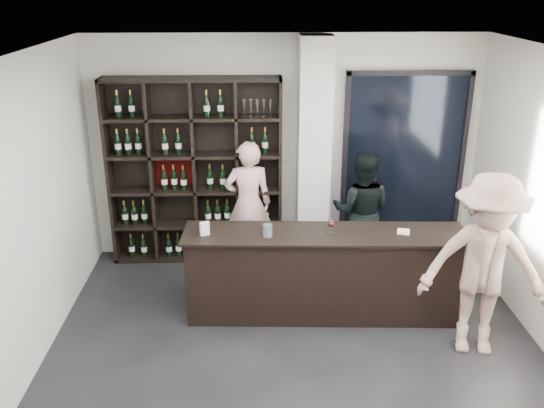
{
  "coord_description": "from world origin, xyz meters",
  "views": [
    {
      "loc": [
        -0.39,
        -4.44,
        3.5
      ],
      "look_at": [
        -0.22,
        1.1,
        1.33
      ],
      "focal_mm": 38.0,
      "sensor_mm": 36.0,
      "label": 1
    }
  ],
  "objects_px": {
    "customer": "(484,266)",
    "taster_pink": "(248,204)",
    "tasting_counter": "(324,274)",
    "taster_black": "(361,211)",
    "wine_shelf": "(195,172)"
  },
  "relations": [
    {
      "from": "customer",
      "to": "taster_pink",
      "type": "bearing_deg",
      "value": 150.77
    },
    {
      "from": "tasting_counter",
      "to": "taster_pink",
      "type": "xyz_separation_m",
      "value": [
        -0.83,
        1.3,
        0.33
      ]
    },
    {
      "from": "taster_black",
      "to": "taster_pink",
      "type": "bearing_deg",
      "value": 8.71
    },
    {
      "from": "wine_shelf",
      "to": "customer",
      "type": "bearing_deg",
      "value": -36.27
    },
    {
      "from": "tasting_counter",
      "to": "customer",
      "type": "distance_m",
      "value": 1.67
    },
    {
      "from": "wine_shelf",
      "to": "customer",
      "type": "distance_m",
      "value": 3.67
    },
    {
      "from": "wine_shelf",
      "to": "tasting_counter",
      "type": "xyz_separation_m",
      "value": [
        1.5,
        -1.47,
        -0.7
      ]
    },
    {
      "from": "customer",
      "to": "taster_black",
      "type": "bearing_deg",
      "value": 126.87
    },
    {
      "from": "tasting_counter",
      "to": "customer",
      "type": "height_order",
      "value": "customer"
    },
    {
      "from": "wine_shelf",
      "to": "taster_black",
      "type": "xyz_separation_m",
      "value": [
        2.1,
        -0.33,
        -0.43
      ]
    },
    {
      "from": "taster_pink",
      "to": "taster_black",
      "type": "distance_m",
      "value": 1.44
    },
    {
      "from": "tasting_counter",
      "to": "taster_pink",
      "type": "relative_size",
      "value": 1.83
    },
    {
      "from": "taster_black",
      "to": "customer",
      "type": "height_order",
      "value": "customer"
    },
    {
      "from": "wine_shelf",
      "to": "customer",
      "type": "height_order",
      "value": "wine_shelf"
    },
    {
      "from": "tasting_counter",
      "to": "taster_black",
      "type": "relative_size",
      "value": 1.96
    }
  ]
}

